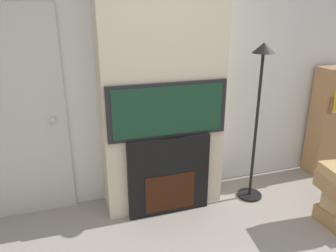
{
  "coord_description": "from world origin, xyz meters",
  "views": [
    {
      "loc": [
        -0.86,
        -1.15,
        1.96
      ],
      "look_at": [
        0.0,
        1.59,
        0.91
      ],
      "focal_mm": 35.0,
      "sensor_mm": 36.0,
      "label": 1
    }
  ],
  "objects_px": {
    "fireplace": "(168,175)",
    "television": "(168,110)",
    "floor_lamp": "(259,98)",
    "bookshelf": "(327,122)"
  },
  "relations": [
    {
      "from": "fireplace",
      "to": "television",
      "type": "distance_m",
      "value": 0.67
    },
    {
      "from": "fireplace",
      "to": "television",
      "type": "xyz_separation_m",
      "value": [
        0.0,
        -0.0,
        0.67
      ]
    },
    {
      "from": "television",
      "to": "bookshelf",
      "type": "relative_size",
      "value": 0.86
    },
    {
      "from": "floor_lamp",
      "to": "television",
      "type": "bearing_deg",
      "value": 178.86
    },
    {
      "from": "fireplace",
      "to": "floor_lamp",
      "type": "height_order",
      "value": "floor_lamp"
    },
    {
      "from": "floor_lamp",
      "to": "bookshelf",
      "type": "height_order",
      "value": "floor_lamp"
    },
    {
      "from": "fireplace",
      "to": "bookshelf",
      "type": "xyz_separation_m",
      "value": [
        2.09,
        0.24,
        0.26
      ]
    },
    {
      "from": "television",
      "to": "bookshelf",
      "type": "xyz_separation_m",
      "value": [
        2.09,
        0.24,
        -0.41
      ]
    },
    {
      "from": "floor_lamp",
      "to": "bookshelf",
      "type": "bearing_deg",
      "value": 12.74
    },
    {
      "from": "television",
      "to": "bookshelf",
      "type": "height_order",
      "value": "television"
    }
  ]
}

